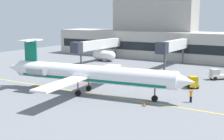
# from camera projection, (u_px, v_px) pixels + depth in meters

# --- Properties ---
(ground) EXTENTS (120.00, 120.00, 0.11)m
(ground) POSITION_uv_depth(u_px,v_px,m) (93.00, 94.00, 50.10)
(ground) COLOR slate
(terminal_building) EXTENTS (66.88, 11.65, 19.27)m
(terminal_building) POSITION_uv_depth(u_px,v_px,m) (160.00, 35.00, 92.03)
(terminal_building) COLOR #ADA89E
(terminal_building) RESTS_ON ground
(jet_bridge_west) EXTENTS (2.40, 16.05, 6.49)m
(jet_bridge_west) POSITION_uv_depth(u_px,v_px,m) (173.00, 46.00, 74.94)
(jet_bridge_west) COLOR silver
(jet_bridge_west) RESTS_ON ground
(jet_bridge_east) EXTENTS (2.40, 20.50, 5.89)m
(jet_bridge_east) POSITION_uv_depth(u_px,v_px,m) (97.00, 45.00, 83.70)
(jet_bridge_east) COLOR silver
(jet_bridge_east) RESTS_ON ground
(regional_jet) EXTENTS (32.47, 23.78, 8.19)m
(regional_jet) POSITION_uv_depth(u_px,v_px,m) (88.00, 74.00, 49.57)
(regional_jet) COLOR white
(regional_jet) RESTS_ON ground
(baggage_tug) EXTENTS (3.36, 3.67, 2.05)m
(baggage_tug) POSITION_uv_depth(u_px,v_px,m) (192.00, 82.00, 54.37)
(baggage_tug) COLOR #E5B20C
(baggage_tug) RESTS_ON ground
(belt_loader) EXTENTS (3.80, 3.75, 2.07)m
(belt_loader) POSITION_uv_depth(u_px,v_px,m) (218.00, 75.00, 61.19)
(belt_loader) COLOR silver
(belt_loader) RESTS_ON ground
(fuel_tank) EXTENTS (6.76, 2.64, 2.89)m
(fuel_tank) POSITION_uv_depth(u_px,v_px,m) (104.00, 55.00, 85.79)
(fuel_tank) COLOR white
(fuel_tank) RESTS_ON ground
(marshaller) EXTENTS (0.83, 0.34, 1.92)m
(marshaller) POSITION_uv_depth(u_px,v_px,m) (191.00, 96.00, 45.13)
(marshaller) COLOR #191E33
(marshaller) RESTS_ON ground
(safety_cone_alpha) EXTENTS (0.47, 0.47, 0.55)m
(safety_cone_alpha) POSITION_uv_depth(u_px,v_px,m) (36.00, 86.00, 54.48)
(safety_cone_alpha) COLOR orange
(safety_cone_alpha) RESTS_ON ground
(safety_cone_bravo) EXTENTS (0.47, 0.47, 0.55)m
(safety_cone_bravo) POSITION_uv_depth(u_px,v_px,m) (69.00, 76.00, 63.36)
(safety_cone_bravo) COLOR orange
(safety_cone_bravo) RESTS_ON ground
(safety_cone_charlie) EXTENTS (0.47, 0.47, 0.55)m
(safety_cone_charlie) POSITION_uv_depth(u_px,v_px,m) (144.00, 104.00, 43.39)
(safety_cone_charlie) COLOR orange
(safety_cone_charlie) RESTS_ON ground
(safety_cone_delta) EXTENTS (0.47, 0.47, 0.55)m
(safety_cone_delta) POSITION_uv_depth(u_px,v_px,m) (83.00, 79.00, 60.55)
(safety_cone_delta) COLOR orange
(safety_cone_delta) RESTS_ON ground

